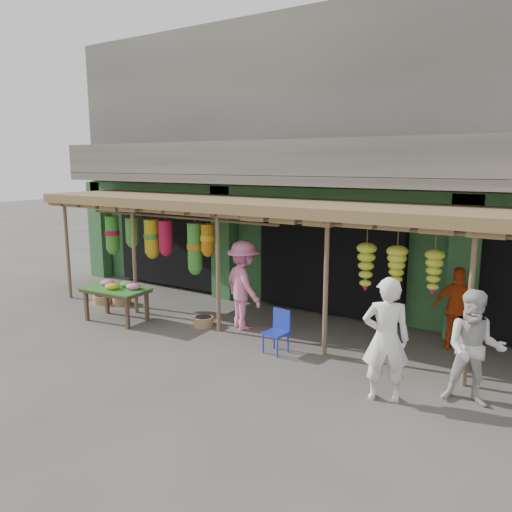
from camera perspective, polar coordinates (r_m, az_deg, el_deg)
The scene contains 12 objects.
ground at distance 10.36m, azimuth 3.17°, elevation -9.69°, with size 80.00×80.00×0.00m, color #514C47.
building at distance 14.16m, azimuth 13.21°, elevation 9.45°, with size 16.40×6.80×7.00m.
awning at distance 10.55m, azimuth 4.55°, elevation 5.00°, with size 14.00×2.70×2.79m.
flower_table at distance 11.86m, azimuth -15.59°, elevation -3.73°, with size 1.57×0.98×0.91m.
blue_chair at distance 9.66m, azimuth 2.56°, elevation -8.30°, with size 0.44×0.45×0.83m.
basket_left at distance 13.35m, azimuth -15.08°, elevation -4.92°, with size 0.48×0.48×0.20m, color brown.
basket_mid at distance 13.63m, azimuth -17.01°, elevation -4.68°, with size 0.54×0.54×0.21m, color #9A6645.
basket_right at distance 11.31m, azimuth -6.04°, elevation -7.43°, with size 0.45×0.45×0.20m, color #AB8B4F.
person_front at distance 7.88m, azimuth 14.61°, elevation -9.21°, with size 0.71×0.46×1.94m, color white.
person_right at distance 8.19m, azimuth 23.68°, elevation -9.65°, with size 0.86×0.67×1.77m, color beige.
person_vendor at distance 10.44m, azimuth 22.07°, elevation -5.60°, with size 0.96×0.40×1.64m, color #C94312.
person_shopper at distance 10.86m, azimuth -1.44°, elevation -3.35°, with size 1.26×0.72×1.95m, color pink.
Camera 1 is at (4.76, -8.47, 3.60)m, focal length 35.00 mm.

